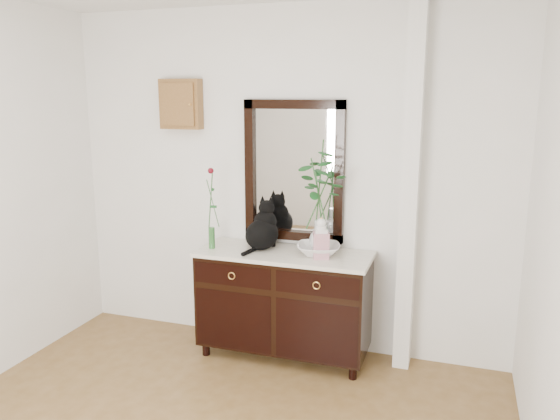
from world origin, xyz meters
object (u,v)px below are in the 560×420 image
(lotus_bowl, at_px, (318,249))
(sideboard, at_px, (284,299))
(ginger_jar, at_px, (321,238))
(cat, at_px, (262,225))

(lotus_bowl, bearing_deg, sideboard, -175.02)
(lotus_bowl, relative_size, ginger_jar, 1.06)
(sideboard, distance_m, cat, 0.60)
(lotus_bowl, distance_m, ginger_jar, 0.14)
(cat, bearing_deg, sideboard, -0.53)
(sideboard, xyz_separation_m, ginger_jar, (0.30, -0.05, 0.53))
(ginger_jar, bearing_deg, sideboard, 170.22)
(sideboard, distance_m, ginger_jar, 0.61)
(lotus_bowl, bearing_deg, ginger_jar, -63.67)
(cat, height_order, lotus_bowl, cat)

